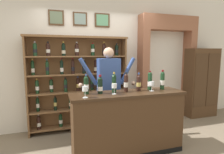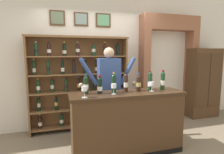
# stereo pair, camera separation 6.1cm
# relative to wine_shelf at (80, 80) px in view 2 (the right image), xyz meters

# --- Properties ---
(back_wall) EXTENTS (12.00, 0.19, 3.48)m
(back_wall) POSITION_rel_wine_shelf_xyz_m (0.43, 0.25, 0.70)
(back_wall) COLOR silver
(back_wall) RESTS_ON ground
(wine_shelf) EXTENTS (2.03, 0.30, 1.94)m
(wine_shelf) POSITION_rel_wine_shelf_xyz_m (0.00, 0.00, 0.00)
(wine_shelf) COLOR brown
(wine_shelf) RESTS_ON ground
(archway_doorway) EXTENTS (1.44, 0.45, 2.46)m
(archway_doorway) POSITION_rel_wine_shelf_xyz_m (2.12, 0.12, 0.37)
(archway_doorway) COLOR #935B42
(archway_doorway) RESTS_ON ground
(side_cabinet) EXTENTS (0.79, 0.38, 1.71)m
(side_cabinet) POSITION_rel_wine_shelf_xyz_m (3.07, -0.08, -0.18)
(side_cabinet) COLOR #4C331E
(side_cabinet) RESTS_ON ground
(tasting_counter) EXTENTS (1.80, 0.49, 1.00)m
(tasting_counter) POSITION_rel_wine_shelf_xyz_m (0.61, -1.18, -0.54)
(tasting_counter) COLOR #422B19
(tasting_counter) RESTS_ON ground
(shopkeeper) EXTENTS (1.09, 0.22, 1.70)m
(shopkeeper) POSITION_rel_wine_shelf_xyz_m (0.47, -0.59, 0.01)
(shopkeeper) COLOR #2D3347
(shopkeeper) RESTS_ON ground
(tasting_bottle_super_tuscan) EXTENTS (0.08, 0.08, 0.30)m
(tasting_bottle_super_tuscan) POSITION_rel_wine_shelf_xyz_m (-0.03, -1.09, 0.10)
(tasting_bottle_super_tuscan) COLOR black
(tasting_bottle_super_tuscan) RESTS_ON tasting_counter
(tasting_bottle_chianti) EXTENTS (0.08, 0.08, 0.29)m
(tasting_bottle_chianti) POSITION_rel_wine_shelf_xyz_m (0.18, -1.12, 0.08)
(tasting_bottle_chianti) COLOR black
(tasting_bottle_chianti) RESTS_ON tasting_counter
(tasting_bottle_bianco) EXTENTS (0.07, 0.07, 0.32)m
(tasting_bottle_bianco) POSITION_rel_wine_shelf_xyz_m (0.40, -1.12, 0.10)
(tasting_bottle_bianco) COLOR black
(tasting_bottle_bianco) RESTS_ON tasting_counter
(tasting_bottle_vin_santo) EXTENTS (0.07, 0.07, 0.31)m
(tasting_bottle_vin_santo) POSITION_rel_wine_shelf_xyz_m (0.61, -1.10, 0.10)
(tasting_bottle_vin_santo) COLOR black
(tasting_bottle_vin_santo) RESTS_ON tasting_counter
(tasting_bottle_prosecco) EXTENTS (0.07, 0.07, 0.30)m
(tasting_bottle_prosecco) POSITION_rel_wine_shelf_xyz_m (0.83, -1.10, 0.09)
(tasting_bottle_prosecco) COLOR black
(tasting_bottle_prosecco) RESTS_ON tasting_counter
(tasting_bottle_rosso) EXTENTS (0.07, 0.07, 0.32)m
(tasting_bottle_rosso) POSITION_rel_wine_shelf_xyz_m (1.04, -1.08, 0.10)
(tasting_bottle_rosso) COLOR #19381E
(tasting_bottle_rosso) RESTS_ON tasting_counter
(tasting_bottle_riserva) EXTENTS (0.07, 0.07, 0.33)m
(tasting_bottle_riserva) POSITION_rel_wine_shelf_xyz_m (1.25, -1.13, 0.11)
(tasting_bottle_riserva) COLOR #19381E
(tasting_bottle_riserva) RESTS_ON tasting_counter
(wine_glass_center) EXTENTS (0.08, 0.08, 0.16)m
(wine_glass_center) POSITION_rel_wine_shelf_xyz_m (-0.08, -1.32, 0.07)
(wine_glass_center) COLOR silver
(wine_glass_center) RESTS_ON tasting_counter
(wine_glass_left) EXTENTS (0.08, 0.08, 0.16)m
(wine_glass_left) POSITION_rel_wine_shelf_xyz_m (0.37, -1.23, 0.07)
(wine_glass_left) COLOR silver
(wine_glass_left) RESTS_ON tasting_counter
(wine_glass_spare) EXTENTS (0.08, 0.08, 0.15)m
(wine_glass_spare) POSITION_rel_wine_shelf_xyz_m (1.02, -1.19, 0.07)
(wine_glass_spare) COLOR silver
(wine_glass_spare) RESTS_ON tasting_counter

